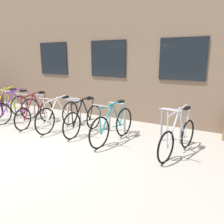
# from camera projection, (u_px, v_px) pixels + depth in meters

# --- Properties ---
(ground_plane) EXTENTS (42.00, 42.00, 0.00)m
(ground_plane) POSITION_uv_depth(u_px,v_px,m) (38.00, 148.00, 5.27)
(ground_plane) COLOR #9E998E
(storefront_building) EXTENTS (28.00, 5.28, 6.42)m
(storefront_building) POSITION_uv_depth(u_px,v_px,m) (141.00, 28.00, 9.43)
(storefront_building) COLOR #7A604C
(storefront_building) RESTS_ON ground
(bike_rack) EXTENTS (6.53, 0.05, 0.84)m
(bike_rack) POSITION_uv_depth(u_px,v_px,m) (74.00, 109.00, 6.98)
(bike_rack) COLOR gray
(bike_rack) RESTS_ON ground
(bicycle_yellow) EXTENTS (0.44, 1.70, 1.11)m
(bicycle_yellow) POSITION_uv_depth(u_px,v_px,m) (7.00, 107.00, 7.76)
(bicycle_yellow) COLOR black
(bicycle_yellow) RESTS_ON ground
(bicycle_white) EXTENTS (0.44, 1.80, 1.00)m
(bicycle_white) POSITION_uv_depth(u_px,v_px,m) (59.00, 116.00, 6.58)
(bicycle_white) COLOR black
(bicycle_white) RESTS_ON ground
(bicycle_black) EXTENTS (0.44, 1.71, 1.03)m
(bicycle_black) POSITION_uv_depth(u_px,v_px,m) (84.00, 119.00, 6.21)
(bicycle_black) COLOR black
(bicycle_black) RESTS_ON ground
(bicycle_teal) EXTENTS (0.44, 1.82, 1.01)m
(bicycle_teal) POSITION_uv_depth(u_px,v_px,m) (113.00, 125.00, 5.62)
(bicycle_teal) COLOR black
(bicycle_teal) RESTS_ON ground
(bicycle_maroon) EXTENTS (0.44, 1.74, 1.06)m
(bicycle_maroon) POSITION_uv_depth(u_px,v_px,m) (35.00, 113.00, 6.97)
(bicycle_maroon) COLOR black
(bicycle_maroon) RESTS_ON ground
(bicycle_purple) EXTENTS (0.47, 1.66, 1.11)m
(bicycle_purple) POSITION_uv_depth(u_px,v_px,m) (16.00, 110.00, 7.35)
(bicycle_purple) COLOR black
(bicycle_purple) RESTS_ON ground
(bicycle_silver) EXTENTS (0.49, 1.69, 1.09)m
(bicycle_silver) POSITION_uv_depth(u_px,v_px,m) (178.00, 137.00, 4.86)
(bicycle_silver) COLOR black
(bicycle_silver) RESTS_ON ground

